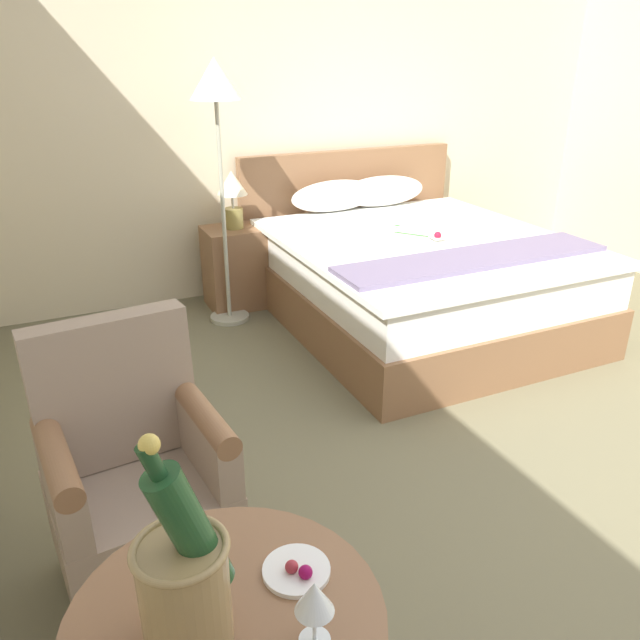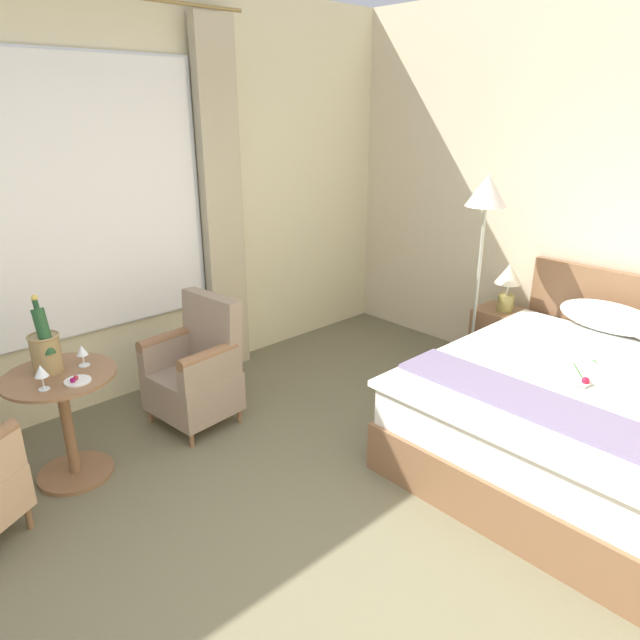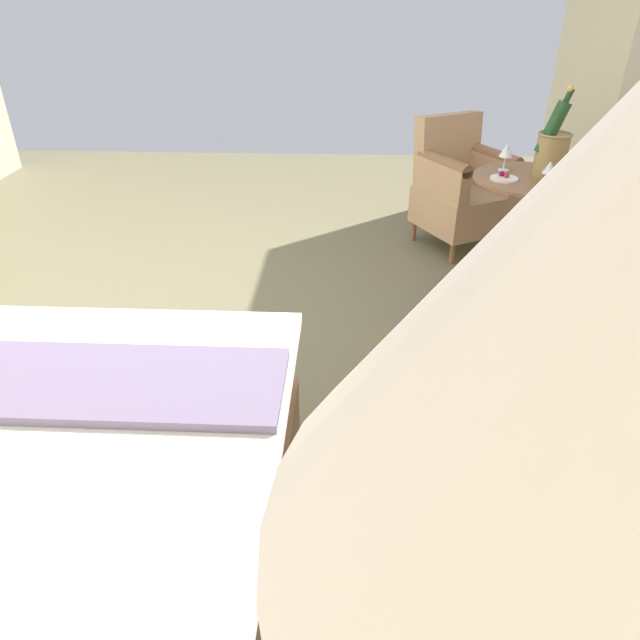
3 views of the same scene
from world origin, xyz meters
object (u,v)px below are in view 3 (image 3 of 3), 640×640
Objects in this scene: side_table_round at (524,230)px; armchair_facing_bed at (459,189)px; armchair_by_window at (591,310)px; snack_plate at (504,178)px; wine_glass_near_bucket at (506,152)px; wine_glass_near_edge at (549,169)px; champagne_bucket at (552,148)px.

armchair_facing_bed reaches higher than side_table_round.
snack_plate is at bearing -75.88° from armchair_by_window.
side_table_round is 4.71× the size of wine_glass_near_bucket.
armchair_facing_bed is (0.12, -0.61, -0.42)m from wine_glass_near_bucket.
wine_glass_near_bucket is 1.12× the size of wine_glass_near_edge.
champagne_bucket reaches higher than armchair_by_window.
snack_plate is at bearing 13.79° from side_table_round.
armchair_facing_bed is (0.32, -1.72, 0.01)m from armchair_by_window.
snack_plate is (0.20, -0.12, -0.09)m from wine_glass_near_edge.
armchair_by_window reaches higher than wine_glass_near_edge.
snack_plate is at bearing 78.51° from wine_glass_near_bucket.
armchair_facing_bed is at bearing -79.33° from armchair_by_window.
champagne_bucket reaches higher than snack_plate.
side_table_round is 0.79m from armchair_facing_bed.
wine_glass_near_edge is (-0.16, 0.30, -0.01)m from wine_glass_near_bucket.
wine_glass_near_edge is (-0.02, 0.17, 0.42)m from side_table_round.
champagne_bucket is at bearing -164.81° from snack_plate.
wine_glass_near_edge is 1.03m from armchair_facing_bed.
armchair_by_window is at bearing 100.67° from armchair_facing_bed.
wine_glass_near_bucket is at bearing 101.61° from armchair_facing_bed.
wine_glass_near_bucket reaches higher than snack_plate.
snack_plate reaches higher than side_table_round.
wine_glass_near_bucket reaches higher than side_table_round.
armchair_facing_bed is (0.09, -0.78, -0.32)m from snack_plate.
armchair_by_window is (-0.24, 0.93, -0.33)m from snack_plate.
champagne_bucket reaches higher than armchair_facing_bed.
wine_glass_near_edge is 0.15× the size of armchair_facing_bed.
armchair_by_window is (0.02, 1.00, -0.48)m from champagne_bucket.
champagne_bucket is 3.57× the size of wine_glass_near_edge.
champagne_bucket is at bearing 154.22° from wine_glass_near_bucket.
wine_glass_near_bucket reaches higher than wine_glass_near_edge.
armchair_facing_bed is (0.35, -0.71, -0.47)m from champagne_bucket.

